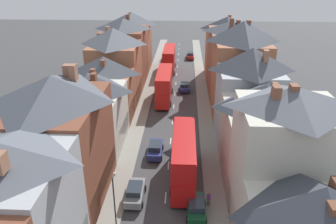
{
  "coord_description": "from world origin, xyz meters",
  "views": [
    {
      "loc": [
        1.67,
        -15.25,
        22.05
      ],
      "look_at": [
        -0.67,
        29.92,
        1.69
      ],
      "focal_mm": 35.0,
      "sensor_mm": 36.0,
      "label": 1
    }
  ],
  "objects_px": {
    "double_decker_bus_mid_street": "(184,157)",
    "pedestrian_near_right": "(209,198)",
    "car_mid_black": "(155,149)",
    "car_far_grey": "(196,207)",
    "street_lamp": "(114,199)",
    "car_parked_left_a": "(190,55)",
    "car_parked_right_a": "(166,57)",
    "double_decker_bus_far_approaching": "(169,59)",
    "double_decker_bus_lead": "(164,85)",
    "car_mid_white": "(135,192)",
    "car_parked_left_b": "(172,53)",
    "car_near_silver": "(185,87)"
  },
  "relations": [
    {
      "from": "pedestrian_near_right",
      "to": "street_lamp",
      "type": "bearing_deg",
      "value": -159.5
    },
    {
      "from": "double_decker_bus_mid_street",
      "to": "car_mid_black",
      "type": "height_order",
      "value": "double_decker_bus_mid_street"
    },
    {
      "from": "car_far_grey",
      "to": "pedestrian_near_right",
      "type": "xyz_separation_m",
      "value": [
        1.25,
        1.09,
        0.22
      ]
    },
    {
      "from": "car_parked_left_b",
      "to": "pedestrian_near_right",
      "type": "relative_size",
      "value": 2.47
    },
    {
      "from": "car_parked_left_b",
      "to": "car_mid_white",
      "type": "bearing_deg",
      "value": -91.29
    },
    {
      "from": "car_parked_left_a",
      "to": "street_lamp",
      "type": "distance_m",
      "value": 60.46
    },
    {
      "from": "car_parked_left_a",
      "to": "car_parked_left_b",
      "type": "xyz_separation_m",
      "value": [
        -4.9,
        1.93,
        -0.01
      ]
    },
    {
      "from": "double_decker_bus_lead",
      "to": "car_parked_left_a",
      "type": "height_order",
      "value": "double_decker_bus_lead"
    },
    {
      "from": "double_decker_bus_lead",
      "to": "car_parked_left_a",
      "type": "relative_size",
      "value": 2.37
    },
    {
      "from": "car_near_silver",
      "to": "car_mid_black",
      "type": "height_order",
      "value": "car_mid_black"
    },
    {
      "from": "double_decker_bus_mid_street",
      "to": "car_parked_right_a",
      "type": "bearing_deg",
      "value": 95.58
    },
    {
      "from": "double_decker_bus_far_approaching",
      "to": "car_near_silver",
      "type": "distance_m",
      "value": 13.11
    },
    {
      "from": "double_decker_bus_lead",
      "to": "double_decker_bus_far_approaching",
      "type": "xyz_separation_m",
      "value": [
        0.0,
        17.38,
        0.0
      ]
    },
    {
      "from": "double_decker_bus_mid_street",
      "to": "street_lamp",
      "type": "xyz_separation_m",
      "value": [
        -6.04,
        -7.79,
        0.43
      ]
    },
    {
      "from": "car_near_silver",
      "to": "pedestrian_near_right",
      "type": "xyz_separation_m",
      "value": [
        2.55,
        -33.0,
        0.23
      ]
    },
    {
      "from": "car_near_silver",
      "to": "car_parked_left_a",
      "type": "xyz_separation_m",
      "value": [
        1.3,
        23.75,
        0.03
      ]
    },
    {
      "from": "double_decker_bus_mid_street",
      "to": "car_parked_left_b",
      "type": "xyz_separation_m",
      "value": [
        -3.59,
        54.1,
        -1.99
      ]
    },
    {
      "from": "car_parked_right_a",
      "to": "car_mid_white",
      "type": "xyz_separation_m",
      "value": [
        -0.0,
        -53.81,
        0.03
      ]
    },
    {
      "from": "double_decker_bus_lead",
      "to": "car_mid_white",
      "type": "distance_m",
      "value": 27.34
    },
    {
      "from": "double_decker_bus_mid_street",
      "to": "double_decker_bus_far_approaching",
      "type": "xyz_separation_m",
      "value": [
        -3.6,
        40.86,
        0.0
      ]
    },
    {
      "from": "car_parked_left_a",
      "to": "pedestrian_near_right",
      "type": "distance_m",
      "value": 56.76
    },
    {
      "from": "car_parked_right_a",
      "to": "street_lamp",
      "type": "bearing_deg",
      "value": -91.14
    },
    {
      "from": "car_mid_black",
      "to": "pedestrian_near_right",
      "type": "relative_size",
      "value": 2.74
    },
    {
      "from": "double_decker_bus_lead",
      "to": "pedestrian_near_right",
      "type": "xyz_separation_m",
      "value": [
        6.16,
        -28.06,
        -1.78
      ]
    },
    {
      "from": "double_decker_bus_far_approaching",
      "to": "car_parked_left_a",
      "type": "height_order",
      "value": "double_decker_bus_far_approaching"
    },
    {
      "from": "car_parked_right_a",
      "to": "double_decker_bus_lead",
      "type": "bearing_deg",
      "value": -87.22
    },
    {
      "from": "double_decker_bus_far_approaching",
      "to": "car_far_grey",
      "type": "bearing_deg",
      "value": -83.98
    },
    {
      "from": "double_decker_bus_mid_street",
      "to": "pedestrian_near_right",
      "type": "xyz_separation_m",
      "value": [
        2.56,
        -4.58,
        -1.78
      ]
    },
    {
      "from": "double_decker_bus_lead",
      "to": "car_mid_white",
      "type": "xyz_separation_m",
      "value": [
        -1.29,
        -27.24,
        -1.97
      ]
    },
    {
      "from": "car_mid_white",
      "to": "pedestrian_near_right",
      "type": "height_order",
      "value": "pedestrian_near_right"
    },
    {
      "from": "car_parked_right_a",
      "to": "pedestrian_near_right",
      "type": "relative_size",
      "value": 2.81
    },
    {
      "from": "double_decker_bus_lead",
      "to": "street_lamp",
      "type": "bearing_deg",
      "value": -94.46
    },
    {
      "from": "car_far_grey",
      "to": "double_decker_bus_far_approaching",
      "type": "bearing_deg",
      "value": 96.02
    },
    {
      "from": "car_mid_white",
      "to": "car_far_grey",
      "type": "distance_m",
      "value": 6.49
    },
    {
      "from": "double_decker_bus_mid_street",
      "to": "double_decker_bus_lead",
      "type": "bearing_deg",
      "value": 98.72
    },
    {
      "from": "double_decker_bus_lead",
      "to": "double_decker_bus_mid_street",
      "type": "height_order",
      "value": "same"
    },
    {
      "from": "car_parked_left_a",
      "to": "car_parked_right_a",
      "type": "relative_size",
      "value": 1.0
    },
    {
      "from": "car_mid_black",
      "to": "car_mid_white",
      "type": "relative_size",
      "value": 1.04
    },
    {
      "from": "double_decker_bus_far_approaching",
      "to": "car_mid_black",
      "type": "distance_m",
      "value": 35.93
    },
    {
      "from": "double_decker_bus_mid_street",
      "to": "car_parked_left_a",
      "type": "distance_m",
      "value": 52.22
    },
    {
      "from": "car_parked_left_b",
      "to": "car_mid_white",
      "type": "xyz_separation_m",
      "value": [
        -1.3,
        -57.86,
        0.02
      ]
    },
    {
      "from": "pedestrian_near_right",
      "to": "car_far_grey",
      "type": "bearing_deg",
      "value": -138.93
    },
    {
      "from": "car_mid_black",
      "to": "car_far_grey",
      "type": "bearing_deg",
      "value": -65.29
    },
    {
      "from": "car_parked_left_b",
      "to": "street_lamp",
      "type": "height_order",
      "value": "street_lamp"
    },
    {
      "from": "street_lamp",
      "to": "car_parked_left_a",
      "type": "bearing_deg",
      "value": 83.01
    },
    {
      "from": "double_decker_bus_lead",
      "to": "car_near_silver",
      "type": "relative_size",
      "value": 2.62
    },
    {
      "from": "double_decker_bus_far_approaching",
      "to": "car_near_silver",
      "type": "xyz_separation_m",
      "value": [
        3.61,
        -12.44,
        -2.01
      ]
    },
    {
      "from": "car_parked_right_a",
      "to": "car_mid_black",
      "type": "bearing_deg",
      "value": -88.35
    },
    {
      "from": "double_decker_bus_mid_street",
      "to": "car_parked_left_a",
      "type": "bearing_deg",
      "value": 88.56
    },
    {
      "from": "double_decker_bus_lead",
      "to": "double_decker_bus_mid_street",
      "type": "bearing_deg",
      "value": -81.28
    }
  ]
}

